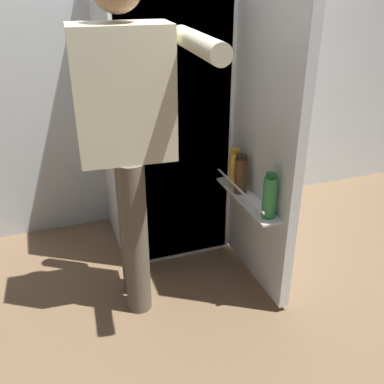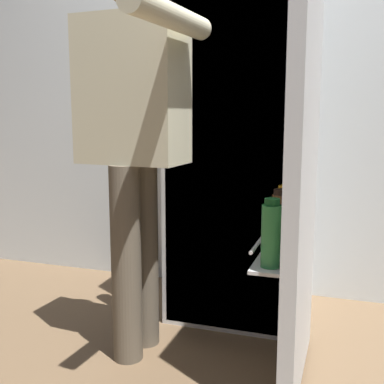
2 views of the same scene
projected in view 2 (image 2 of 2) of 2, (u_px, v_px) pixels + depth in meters
name	position (u px, v px, depth m)	size (l,w,h in m)	color
ground_plane	(211.00, 359.00, 1.95)	(6.69, 6.69, 0.00)	brown
kitchen_wall	(260.00, 47.00, 2.56)	(4.40, 0.10, 2.67)	silver
refrigerator	(247.00, 152.00, 2.27)	(0.68, 1.22, 1.61)	silver
person	(135.00, 124.00, 1.87)	(0.52, 0.74, 1.59)	#665B4C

